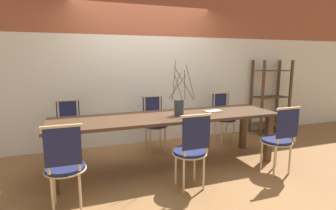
# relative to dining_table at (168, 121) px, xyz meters

# --- Properties ---
(ground_plane) EXTENTS (16.00, 16.00, 0.00)m
(ground_plane) POSITION_rel_dining_table_xyz_m (0.00, 0.00, -0.68)
(ground_plane) COLOR olive
(wall_rear) EXTENTS (12.00, 0.06, 3.20)m
(wall_rear) POSITION_rel_dining_table_xyz_m (0.00, 1.26, 0.92)
(wall_rear) COLOR silver
(wall_rear) RESTS_ON ground_plane
(dining_table) EXTENTS (3.25, 0.85, 0.77)m
(dining_table) POSITION_rel_dining_table_xyz_m (0.00, 0.00, 0.00)
(dining_table) COLOR #4C3321
(dining_table) RESTS_ON ground_plane
(chair_near_leftend) EXTENTS (0.42, 0.42, 0.95)m
(chair_near_leftend) POSITION_rel_dining_table_xyz_m (-1.37, -0.73, -0.17)
(chair_near_leftend) COLOR #1E234C
(chair_near_leftend) RESTS_ON ground_plane
(chair_near_left) EXTENTS (0.42, 0.42, 0.95)m
(chair_near_left) POSITION_rel_dining_table_xyz_m (0.03, -0.73, -0.17)
(chair_near_left) COLOR #1E234C
(chair_near_left) RESTS_ON ground_plane
(chair_near_center) EXTENTS (0.42, 0.42, 0.95)m
(chair_near_center) POSITION_rel_dining_table_xyz_m (1.34, -0.73, -0.17)
(chair_near_center) COLOR #1E234C
(chair_near_center) RESTS_ON ground_plane
(chair_far_leftend) EXTENTS (0.42, 0.42, 0.95)m
(chair_far_leftend) POSITION_rel_dining_table_xyz_m (-1.35, 0.73, -0.17)
(chair_far_leftend) COLOR #1E234C
(chair_far_leftend) RESTS_ON ground_plane
(chair_far_left) EXTENTS (0.42, 0.42, 0.95)m
(chair_far_left) POSITION_rel_dining_table_xyz_m (0.02, 0.73, -0.17)
(chair_far_left) COLOR #1E234C
(chair_far_left) RESTS_ON ground_plane
(chair_far_center) EXTENTS (0.42, 0.42, 0.95)m
(chair_far_center) POSITION_rel_dining_table_xyz_m (1.37, 0.73, -0.17)
(chair_far_center) COLOR #1E234C
(chair_far_center) RESTS_ON ground_plane
(vase_centerpiece) EXTENTS (0.39, 0.39, 0.77)m
(vase_centerpiece) POSITION_rel_dining_table_xyz_m (0.15, -0.05, 0.22)
(vase_centerpiece) COLOR #33383D
(vase_centerpiece) RESTS_ON dining_table
(book_stack) EXTENTS (0.27, 0.17, 0.02)m
(book_stack) POSITION_rel_dining_table_xyz_m (0.73, 0.00, 0.10)
(book_stack) COLOR beige
(book_stack) RESTS_ON dining_table
(shelving_rack) EXTENTS (0.75, 0.40, 1.54)m
(shelving_rack) POSITION_rel_dining_table_xyz_m (2.66, 0.99, 0.08)
(shelving_rack) COLOR #513823
(shelving_rack) RESTS_ON ground_plane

